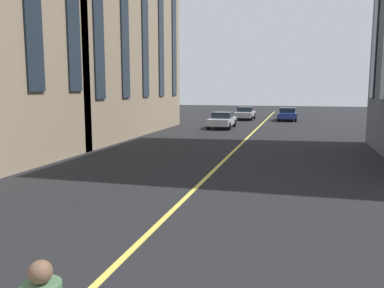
% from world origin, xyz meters
% --- Properties ---
extents(lane_centre_line, '(80.00, 0.16, 0.01)m').
position_xyz_m(lane_centre_line, '(20.00, 0.00, 0.00)').
color(lane_centre_line, '#D8C64C').
rests_on(lane_centre_line, ground_plane).
extents(car_blue_mid, '(4.40, 1.95, 1.37)m').
position_xyz_m(car_blue_mid, '(43.41, -2.27, 0.70)').
color(car_blue_mid, navy).
rests_on(car_blue_mid, ground_plane).
extents(car_silver_far, '(4.40, 1.95, 1.37)m').
position_xyz_m(car_silver_far, '(33.75, 2.95, 0.70)').
color(car_silver_far, '#B7BABF').
rests_on(car_silver_far, ground_plane).
extents(car_silver_oncoming, '(4.40, 1.95, 1.37)m').
position_xyz_m(car_silver_oncoming, '(43.83, 2.28, 0.70)').
color(car_silver_oncoming, '#B7BABF').
rests_on(car_silver_oncoming, ground_plane).
extents(building_left_far, '(17.30, 13.13, 19.90)m').
position_xyz_m(building_left_far, '(27.52, 14.00, 9.95)').
color(building_left_far, gray).
rests_on(building_left_far, ground_plane).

